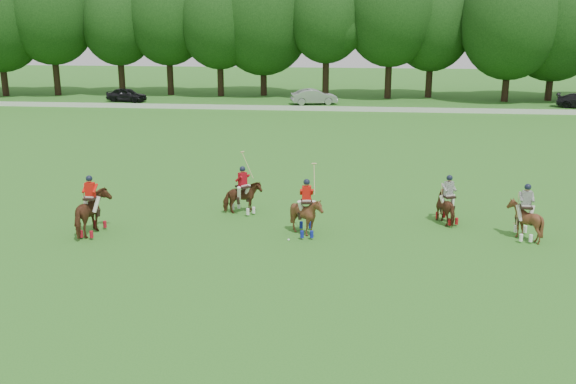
# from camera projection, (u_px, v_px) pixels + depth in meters

# --- Properties ---
(ground) EXTENTS (180.00, 180.00, 0.00)m
(ground) POSITION_uv_depth(u_px,v_px,m) (259.00, 259.00, 23.31)
(ground) COLOR #2B7120
(ground) RESTS_ON ground
(tree_line) EXTENTS (117.98, 14.32, 14.75)m
(tree_line) POSITION_uv_depth(u_px,v_px,m) (329.00, 19.00, 67.16)
(tree_line) COLOR black
(tree_line) RESTS_ON ground
(boundary_rail) EXTENTS (120.00, 0.10, 0.44)m
(boundary_rail) POSITION_uv_depth(u_px,v_px,m) (320.00, 108.00, 59.68)
(boundary_rail) COLOR white
(boundary_rail) RESTS_ON ground
(car_left) EXTENTS (4.40, 2.46, 1.41)m
(car_left) POSITION_uv_depth(u_px,v_px,m) (127.00, 95.00, 65.96)
(car_left) COLOR black
(car_left) RESTS_ON ground
(car_mid) EXTENTS (4.85, 2.70, 1.51)m
(car_mid) POSITION_uv_depth(u_px,v_px,m) (314.00, 97.00, 63.95)
(car_mid) COLOR #ABABB0
(car_mid) RESTS_ON ground
(polo_red_a) EXTENTS (1.30, 2.11, 2.44)m
(polo_red_a) POSITION_uv_depth(u_px,v_px,m) (92.00, 213.00, 25.73)
(polo_red_a) COLOR #4F2515
(polo_red_a) RESTS_ON ground
(polo_red_b) EXTENTS (1.83, 1.86, 2.69)m
(polo_red_b) POSITION_uv_depth(u_px,v_px,m) (243.00, 197.00, 28.54)
(polo_red_b) COLOR #4F2515
(polo_red_b) RESTS_ON ground
(polo_red_c) EXTENTS (1.46, 1.60, 2.86)m
(polo_red_c) POSITION_uv_depth(u_px,v_px,m) (306.00, 215.00, 25.68)
(polo_red_c) COLOR #4F2515
(polo_red_c) RESTS_ON ground
(polo_stripe_a) EXTENTS (1.33, 1.78, 2.10)m
(polo_stripe_a) POSITION_uv_depth(u_px,v_px,m) (448.00, 206.00, 27.17)
(polo_stripe_a) COLOR #4F2515
(polo_stripe_a) RESTS_ON ground
(polo_stripe_b) EXTENTS (1.29, 1.44, 2.24)m
(polo_stripe_b) POSITION_uv_depth(u_px,v_px,m) (525.00, 219.00, 25.24)
(polo_stripe_b) COLOR #4F2515
(polo_stripe_b) RESTS_ON ground
(polo_ball) EXTENTS (0.09, 0.09, 0.09)m
(polo_ball) POSITION_uv_depth(u_px,v_px,m) (289.00, 240.00, 25.18)
(polo_ball) COLOR white
(polo_ball) RESTS_ON ground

